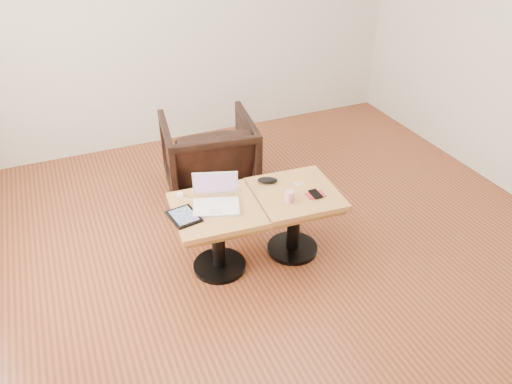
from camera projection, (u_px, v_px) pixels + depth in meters
name	position (u px, v px, depth m)	size (l,w,h in m)	color
room_shell	(289.00, 85.00, 2.98)	(4.52, 4.52, 2.71)	#5C2C1E
side_table_left	(217.00, 223.00, 3.41)	(0.62, 0.62, 0.53)	black
side_table_right	(294.00, 207.00, 3.58)	(0.62, 0.62, 0.53)	black
laptop	(216.00, 199.00, 3.34)	(0.38, 0.35, 0.21)	white
tablet	(184.00, 216.00, 3.24)	(0.21, 0.24, 0.02)	black
charging_adapter	(180.00, 195.00, 3.44)	(0.04, 0.04, 0.02)	white
glasses_case	(267.00, 180.00, 3.59)	(0.15, 0.06, 0.05)	black
striped_cup	(290.00, 197.00, 3.38)	(0.06, 0.06, 0.08)	#E34C65
earbuds_tangle	(299.00, 184.00, 3.57)	(0.07, 0.06, 0.01)	white
phone_on_sleeve	(315.00, 194.00, 3.46)	(0.13, 0.11, 0.02)	#9D2538
armchair	(209.00, 156.00, 4.31)	(0.75, 0.77, 0.70)	black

